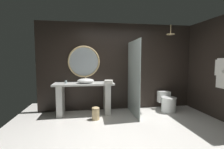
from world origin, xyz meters
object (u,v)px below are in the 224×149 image
at_px(folded_hand_towel, 109,82).
at_px(vessel_sink, 86,81).
at_px(tumbler_cup, 66,82).
at_px(waste_bin, 96,113).
at_px(tissue_box, 108,81).
at_px(toilet, 167,102).
at_px(rain_shower_head, 171,34).
at_px(round_wall_mirror, 84,62).

bearing_deg(folded_hand_towel, vessel_sink, 164.80).
xyz_separation_m(tumbler_cup, waste_bin, (0.77, -0.47, -0.75)).
xyz_separation_m(vessel_sink, tissue_box, (0.62, 0.03, -0.03)).
relative_size(vessel_sink, toilet, 0.73).
height_order(vessel_sink, rain_shower_head, rain_shower_head).
distance_m(vessel_sink, toilet, 2.49).
distance_m(rain_shower_head, waste_bin, 3.02).
height_order(vessel_sink, tumbler_cup, vessel_sink).
relative_size(tissue_box, rain_shower_head, 0.54).
xyz_separation_m(vessel_sink, toilet, (2.39, -0.08, -0.69)).
relative_size(vessel_sink, rain_shower_head, 1.65).
xyz_separation_m(tissue_box, round_wall_mirror, (-0.66, 0.28, 0.55)).
relative_size(rain_shower_head, waste_bin, 0.85).
height_order(rain_shower_head, toilet, rain_shower_head).
relative_size(toilet, folded_hand_towel, 2.91).
distance_m(toilet, waste_bin, 2.18).
bearing_deg(tissue_box, rain_shower_head, -4.73).
distance_m(tumbler_cup, rain_shower_head, 3.22).
xyz_separation_m(waste_bin, folded_hand_towel, (0.37, 0.29, 0.75)).
distance_m(rain_shower_head, toilet, 2.00).
bearing_deg(toilet, vessel_sink, 178.05).
bearing_deg(waste_bin, round_wall_mirror, 110.47).
bearing_deg(vessel_sink, tissue_box, 2.39).
bearing_deg(tumbler_cup, round_wall_mirror, 31.77).
xyz_separation_m(round_wall_mirror, waste_bin, (0.29, -0.77, -1.30)).
bearing_deg(tissue_box, toilet, -3.46).
distance_m(round_wall_mirror, waste_bin, 1.53).
bearing_deg(round_wall_mirror, tissue_box, -23.16).
relative_size(tumbler_cup, folded_hand_towel, 0.39).
height_order(tumbler_cup, tissue_box, tumbler_cup).
bearing_deg(waste_bin, tissue_box, 52.58).
relative_size(round_wall_mirror, folded_hand_towel, 4.29).
relative_size(vessel_sink, round_wall_mirror, 0.49).
height_order(rain_shower_head, folded_hand_towel, rain_shower_head).
relative_size(rain_shower_head, toilet, 0.44).
relative_size(tumbler_cup, toilet, 0.13).
relative_size(tumbler_cup, rain_shower_head, 0.30).
height_order(round_wall_mirror, toilet, round_wall_mirror).
distance_m(vessel_sink, tumbler_cup, 0.53).
distance_m(tumbler_cup, waste_bin, 1.18).
distance_m(tumbler_cup, tissue_box, 1.15).
bearing_deg(tumbler_cup, tissue_box, 0.82).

